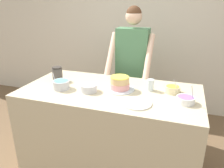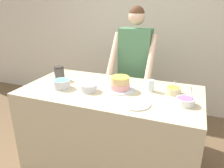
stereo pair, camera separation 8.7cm
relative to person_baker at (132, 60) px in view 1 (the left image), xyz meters
name	(u,v)px [view 1 (the left image)]	position (x,y,z in m)	size (l,w,h in m)	color
wall_back	(143,30)	(-0.04, 0.84, 0.29)	(10.00, 0.05, 2.60)	beige
counter	(110,128)	(-0.04, -0.77, -0.57)	(1.78, 0.90, 0.89)	#C6B793
person_baker	(132,60)	(0.00, 0.00, 0.00)	(0.54, 0.47, 1.68)	#2D2D38
cake	(120,84)	(0.05, -0.73, -0.06)	(0.30, 0.30, 0.14)	silver
frosting_bowl_pink	(89,88)	(-0.22, -0.88, -0.08)	(0.16, 0.16, 0.07)	silver
frosting_bowl_blue	(61,84)	(-0.51, -0.90, -0.07)	(0.17, 0.17, 0.17)	silver
frosting_bowl_orange	(173,89)	(0.56, -0.65, -0.09)	(0.15, 0.15, 0.15)	beige
frosting_bowl_purple	(186,100)	(0.68, -0.86, -0.09)	(0.16, 0.16, 0.19)	white
drinking_glass	(150,85)	(0.35, -0.66, -0.06)	(0.07, 0.07, 0.11)	silver
ceramic_plate	(137,103)	(0.29, -1.01, -0.11)	(0.26, 0.26, 0.01)	white
stoneware_jar	(57,74)	(-0.69, -0.69, -0.04)	(0.11, 0.11, 0.15)	#4C4742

